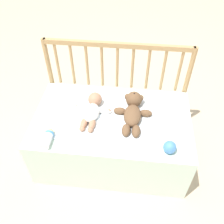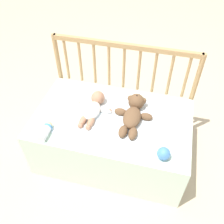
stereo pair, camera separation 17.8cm
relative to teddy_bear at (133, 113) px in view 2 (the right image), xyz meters
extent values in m
plane|color=#C6B293|center=(-0.15, -0.05, -0.48)|extent=(12.00, 12.00, 0.00)
cube|color=silver|center=(-0.15, -0.05, -0.27)|extent=(1.15, 0.70, 0.44)
cylinder|color=tan|center=(-0.71, 0.33, -0.07)|extent=(0.04, 0.04, 0.84)
cylinder|color=tan|center=(0.41, 0.33, -0.07)|extent=(0.04, 0.04, 0.84)
cube|color=tan|center=(-0.15, 0.33, 0.34)|extent=(1.11, 0.03, 0.04)
cylinder|color=tan|center=(-0.63, 0.33, 0.14)|extent=(0.02, 0.02, 0.36)
cylinder|color=tan|center=(-0.51, 0.33, 0.14)|extent=(0.02, 0.02, 0.36)
cylinder|color=tan|center=(-0.39, 0.33, 0.14)|extent=(0.02, 0.02, 0.36)
cylinder|color=tan|center=(-0.27, 0.33, 0.14)|extent=(0.02, 0.02, 0.36)
cylinder|color=tan|center=(-0.15, 0.33, 0.14)|extent=(0.02, 0.02, 0.36)
cylinder|color=tan|center=(-0.03, 0.33, 0.14)|extent=(0.02, 0.02, 0.36)
cylinder|color=tan|center=(0.09, 0.33, 0.14)|extent=(0.02, 0.02, 0.36)
cylinder|color=tan|center=(0.21, 0.33, 0.14)|extent=(0.02, 0.02, 0.36)
cylinder|color=tan|center=(0.33, 0.33, 0.14)|extent=(0.02, 0.02, 0.36)
cube|color=white|center=(-0.14, -0.04, -0.04)|extent=(0.77, 0.49, 0.01)
ellipsoid|color=brown|center=(0.00, -0.04, 0.00)|extent=(0.13, 0.21, 0.08)
sphere|color=brown|center=(0.00, 0.11, 0.01)|extent=(0.12, 0.12, 0.12)
sphere|color=beige|center=(0.00, 0.11, 0.05)|extent=(0.05, 0.05, 0.05)
sphere|color=black|center=(0.00, 0.11, 0.07)|extent=(0.02, 0.02, 0.02)
sphere|color=brown|center=(-0.05, 0.13, 0.02)|extent=(0.05, 0.05, 0.05)
sphere|color=brown|center=(0.05, 0.13, 0.02)|extent=(0.05, 0.05, 0.05)
ellipsoid|color=brown|center=(-0.10, 0.00, -0.02)|extent=(0.09, 0.06, 0.05)
ellipsoid|color=brown|center=(0.10, 0.00, -0.02)|extent=(0.09, 0.06, 0.05)
ellipsoid|color=brown|center=(-0.04, -0.18, -0.02)|extent=(0.06, 0.11, 0.06)
ellipsoid|color=brown|center=(0.03, -0.18, -0.02)|extent=(0.06, 0.11, 0.06)
ellipsoid|color=white|center=(-0.30, -0.04, -0.01)|extent=(0.13, 0.19, 0.07)
sphere|color=tan|center=(-0.29, 0.08, 0.01)|extent=(0.11, 0.11, 0.11)
ellipsoid|color=white|center=(-0.39, 0.01, -0.03)|extent=(0.10, 0.05, 0.04)
ellipsoid|color=white|center=(-0.21, 0.00, -0.03)|extent=(0.10, 0.05, 0.04)
sphere|color=tan|center=(-0.42, 0.01, -0.03)|extent=(0.04, 0.04, 0.04)
sphere|color=tan|center=(-0.18, 0.00, -0.03)|extent=(0.04, 0.04, 0.04)
ellipsoid|color=tan|center=(-0.34, -0.14, -0.02)|extent=(0.05, 0.10, 0.05)
ellipsoid|color=tan|center=(-0.28, -0.15, -0.02)|extent=(0.05, 0.10, 0.05)
sphere|color=tan|center=(-0.34, -0.19, -0.03)|extent=(0.04, 0.04, 0.04)
sphere|color=tan|center=(-0.28, -0.20, -0.03)|extent=(0.04, 0.04, 0.04)
sphere|color=#4C8CDB|center=(0.25, -0.30, 0.00)|extent=(0.08, 0.08, 0.08)
cylinder|color=white|center=(-0.55, -0.33, -0.02)|extent=(0.06, 0.11, 0.06)
cylinder|color=#4C99D8|center=(-0.55, -0.27, -0.02)|extent=(0.06, 0.02, 0.06)
sphere|color=#EAC67F|center=(-0.55, -0.25, -0.02)|extent=(0.04, 0.04, 0.04)
camera|label=1|loc=(-0.01, -1.30, 1.27)|focal=40.00mm
camera|label=2|loc=(0.17, -1.26, 1.27)|focal=40.00mm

